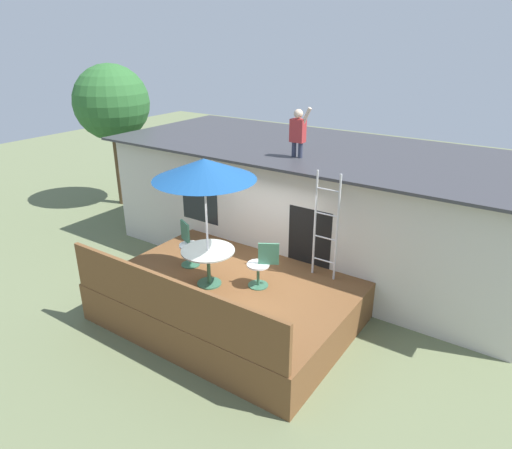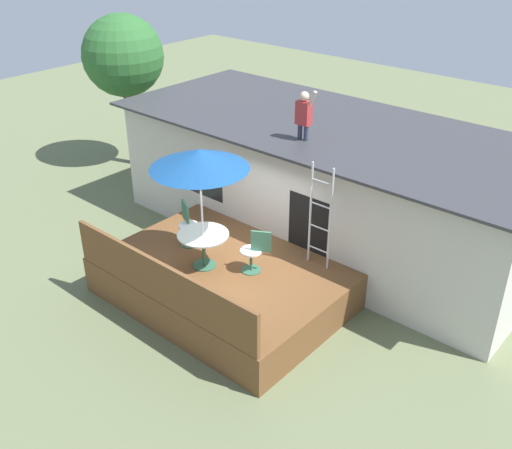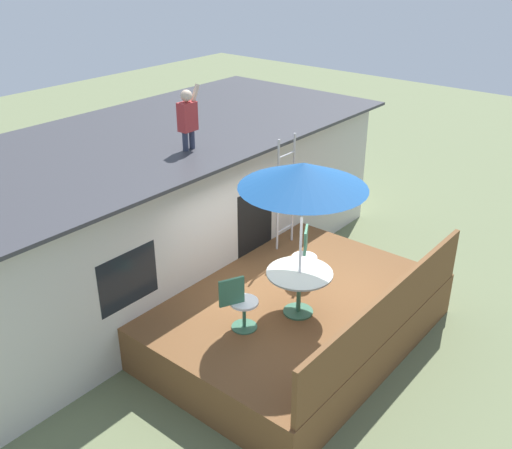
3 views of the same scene
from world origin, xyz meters
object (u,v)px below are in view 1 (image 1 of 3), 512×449
object	(u,v)px
backyard_tree	(112,103)
patio_table	(208,257)
step_ladder	(326,226)
patio_chair_right	(262,265)
person_figure	(298,130)
patio_chair_left	(188,244)
patio_umbrella	(204,169)

from	to	relation	value
backyard_tree	patio_table	bearing A→B (deg)	-28.06
step_ladder	patio_chair_right	distance (m)	1.47
patio_chair_right	backyard_tree	distance (m)	8.73
person_figure	patio_chair_left	distance (m)	3.43
patio_chair_left	patio_table	bearing A→B (deg)	0.00
patio_chair_left	backyard_tree	bearing A→B (deg)	176.90
step_ladder	patio_table	bearing A→B (deg)	-137.65
patio_umbrella	patio_chair_right	xyz separation A→B (m)	(0.90, 0.53, -1.89)
patio_umbrella	step_ladder	size ratio (longest dim) A/B	1.15
patio_umbrella	patio_chair_right	distance (m)	2.16
patio_umbrella	patio_chair_left	world-z (taller)	patio_umbrella
step_ladder	patio_chair_left	size ratio (longest dim) A/B	2.39
backyard_tree	patio_chair_left	bearing A→B (deg)	-28.46
patio_table	backyard_tree	bearing A→B (deg)	151.94
patio_chair_left	step_ladder	bearing A→B (deg)	48.51
patio_umbrella	person_figure	bearing A→B (deg)	81.81
patio_table	person_figure	xyz separation A→B (m)	(0.39, 2.71, 2.08)
patio_chair_right	patio_chair_left	bearing A→B (deg)	-27.46
patio_chair_right	backyard_tree	world-z (taller)	backyard_tree
patio_chair_left	patio_chair_right	xyz separation A→B (m)	(1.82, 0.09, 0.00)
step_ladder	person_figure	bearing A→B (deg)	139.04
patio_table	backyard_tree	xyz separation A→B (m)	(-6.95, 3.70, 1.98)
patio_chair_left	patio_chair_right	bearing A→B (deg)	28.16
step_ladder	patio_chair_right	world-z (taller)	step_ladder
person_figure	backyard_tree	size ratio (longest dim) A/B	0.24
step_ladder	backyard_tree	distance (m)	9.04
patio_umbrella	backyard_tree	world-z (taller)	backyard_tree
patio_chair_left	backyard_tree	size ratio (longest dim) A/B	0.20
patio_chair_left	patio_chair_right	size ratio (longest dim) A/B	1.00
patio_table	step_ladder	xyz separation A→B (m)	(1.71, 1.56, 0.51)
patio_table	person_figure	bearing A→B (deg)	81.81
patio_table	backyard_tree	world-z (taller)	backyard_tree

